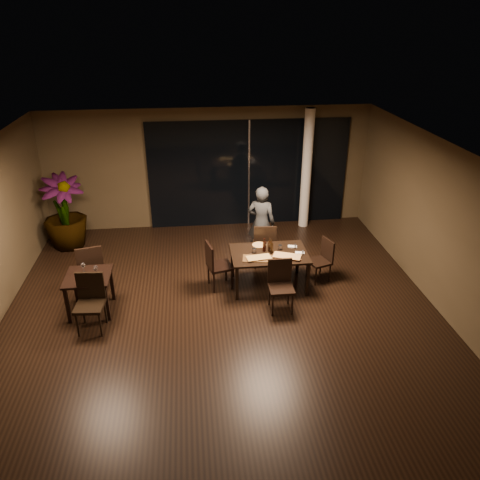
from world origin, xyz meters
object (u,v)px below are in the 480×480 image
side_table (89,282)px  chair_main_far (264,243)px  main_table (269,256)px  chair_side_near (90,299)px  chair_main_left (216,263)px  chair_main_near (280,282)px  bottle_c (270,245)px  chair_main_right (323,258)px  diner (261,223)px  bottle_b (272,247)px  bottle_a (264,245)px  potted_plant (64,212)px  chair_side_far (91,266)px

side_table → chair_main_far: (3.43, 1.28, -0.05)m
main_table → chair_side_near: 3.44m
chair_main_left → chair_main_near: bearing=-139.7°
bottle_c → chair_side_near: bearing=-161.9°
chair_main_left → chair_main_right: chair_main_left is taller
diner → bottle_b: bearing=111.2°
side_table → bottle_a: bottle_a is taller
main_table → bottle_b: size_ratio=5.24×
potted_plant → side_table: bearing=-70.5°
side_table → diner: (3.43, 1.77, 0.21)m
chair_main_near → side_table: bearing=175.6°
diner → potted_plant: 4.54m
bottle_b → chair_main_far: bearing=90.3°
chair_main_near → chair_side_far: bearing=165.6°
diner → potted_plant: potted_plant is taller
diner → bottle_a: bearing=105.1°
chair_main_far → diner: diner is taller
main_table → side_table: (-3.40, -0.50, -0.05)m
chair_main_near → chair_main_right: 1.40m
side_table → diner: size_ratio=0.48×
side_table → chair_main_left: chair_main_left is taller
side_table → bottle_c: (3.42, 0.58, 0.27)m
chair_main_left → bottle_a: (0.97, 0.03, 0.34)m
bottle_b → diner: bearing=90.2°
chair_side_far → chair_side_near: (0.18, -1.15, -0.01)m
side_table → chair_main_right: 4.58m
chair_main_left → bottle_c: 1.13m
chair_main_near → bottle_c: bearing=94.5°
chair_main_right → bottle_c: (-1.12, -0.06, 0.39)m
main_table → chair_main_far: size_ratio=1.47×
chair_main_near → bottle_c: bottle_c is taller
chair_side_near → main_table: bearing=21.5°
side_table → chair_side_near: bearing=-77.8°
bottle_a → chair_side_far: bearing=178.9°
chair_main_far → chair_main_near: chair_main_far is taller
bottle_b → bottle_c: size_ratio=1.01×
chair_main_near → chair_side_far: (-3.55, 0.93, 0.04)m
chair_side_far → chair_main_right: bearing=166.5°
bottle_a → bottle_c: size_ratio=0.98×
main_table → chair_main_right: 1.15m
chair_side_near → bottle_a: size_ratio=3.69×
bottle_a → bottle_c: bottle_c is taller
chair_main_near → chair_side_far: 3.67m
main_table → chair_side_far: bearing=177.5°
chair_side_near → potted_plant: (-1.10, 3.30, 0.29)m
main_table → bottle_a: 0.25m
chair_main_far → bottle_c: 0.78m
chair_main_left → chair_side_near: chair_side_near is taller
potted_plant → bottle_c: potted_plant is taller
potted_plant → bottle_c: (4.41, -2.22, 0.02)m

